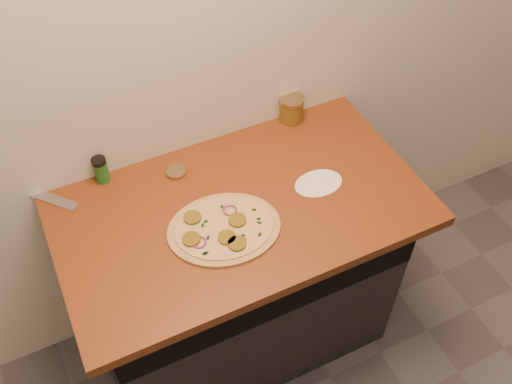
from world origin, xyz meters
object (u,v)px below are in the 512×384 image
pizza (224,229)px  spice_shaker (101,170)px  chefs_knife (34,192)px  salsa_jar (291,109)px

pizza → spice_shaker: 0.47m
pizza → chefs_knife: 0.65m
pizza → salsa_jar: (0.44, 0.38, 0.04)m
chefs_knife → salsa_jar: bearing=-2.4°
chefs_knife → spice_shaker: spice_shaker is taller
pizza → spice_shaker: spice_shaker is taller
salsa_jar → spice_shaker: salsa_jar is taller
chefs_knife → spice_shaker: bearing=-10.1°
pizza → salsa_jar: 0.58m
salsa_jar → spice_shaker: size_ratio=1.02×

